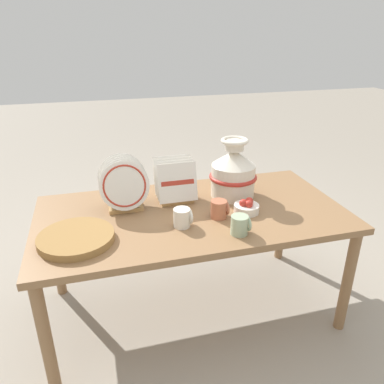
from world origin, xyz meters
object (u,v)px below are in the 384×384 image
object	(u,v)px
ceramic_vase	(233,172)
dish_rack_round_plates	(124,186)
mug_terracotta_glaze	(220,209)
dish_rack_square_plates	(175,185)
wicker_charger_stack	(76,238)
mug_sage_glaze	(240,225)
mug_cream_glaze	(183,218)
fruit_bowl	(247,207)

from	to	relation	value
ceramic_vase	dish_rack_round_plates	world-z (taller)	ceramic_vase
dish_rack_round_plates	mug_terracotta_glaze	size ratio (longest dim) A/B	2.99
ceramic_vase	mug_terracotta_glaze	distance (m)	0.30
dish_rack_square_plates	mug_terracotta_glaze	bearing A→B (deg)	-57.10
ceramic_vase	mug_terracotta_glaze	bearing A→B (deg)	-124.23
ceramic_vase	wicker_charger_stack	size ratio (longest dim) A/B	0.98
mug_terracotta_glaze	mug_sage_glaze	world-z (taller)	same
ceramic_vase	dish_rack_square_plates	distance (m)	0.33
mug_sage_glaze	mug_cream_glaze	bearing A→B (deg)	149.60
ceramic_vase	mug_cream_glaze	world-z (taller)	ceramic_vase
ceramic_vase	fruit_bowl	bearing A→B (deg)	-91.50
ceramic_vase	mug_sage_glaze	size ratio (longest dim) A/B	3.63
mug_sage_glaze	mug_terracotta_glaze	bearing A→B (deg)	102.15
ceramic_vase	wicker_charger_stack	xyz separation A→B (m)	(-0.85, -0.29, -0.12)
mug_cream_glaze	fruit_bowl	bearing A→B (deg)	8.73
ceramic_vase	dish_rack_round_plates	distance (m)	0.61
mug_sage_glaze	dish_rack_square_plates	bearing A→B (deg)	115.19
dish_rack_square_plates	mug_cream_glaze	distance (m)	0.30
fruit_bowl	ceramic_vase	bearing A→B (deg)	88.50
mug_cream_glaze	mug_terracotta_glaze	distance (m)	0.20
dish_rack_square_plates	mug_cream_glaze	size ratio (longest dim) A/B	2.52
mug_cream_glaze	dish_rack_round_plates	bearing A→B (deg)	132.43
ceramic_vase	mug_cream_glaze	size ratio (longest dim) A/B	3.63
ceramic_vase	dish_rack_square_plates	world-z (taller)	ceramic_vase
ceramic_vase	mug_sage_glaze	bearing A→B (deg)	-106.20
fruit_bowl	wicker_charger_stack	bearing A→B (deg)	-175.54
dish_rack_square_plates	wicker_charger_stack	size ratio (longest dim) A/B	0.68
dish_rack_square_plates	ceramic_vase	bearing A→B (deg)	-4.63
dish_rack_round_plates	mug_cream_glaze	xyz separation A→B (m)	(0.25, -0.27, -0.08)
ceramic_vase	mug_cream_glaze	distance (m)	0.46
dish_rack_square_plates	mug_terracotta_glaze	world-z (taller)	dish_rack_square_plates
dish_rack_round_plates	mug_cream_glaze	distance (m)	0.37
ceramic_vase	wicker_charger_stack	distance (m)	0.91
wicker_charger_stack	dish_rack_square_plates	bearing A→B (deg)	30.60
mug_terracotta_glaze	fruit_bowl	size ratio (longest dim) A/B	0.70
wicker_charger_stack	ceramic_vase	bearing A→B (deg)	18.47
mug_cream_glaze	fruit_bowl	size ratio (longest dim) A/B	0.70
dish_rack_round_plates	dish_rack_square_plates	distance (m)	0.28
dish_rack_square_plates	mug_sage_glaze	world-z (taller)	dish_rack_square_plates
mug_sage_glaze	fruit_bowl	world-z (taller)	mug_sage_glaze
dish_rack_round_plates	mug_sage_glaze	size ratio (longest dim) A/B	2.99
mug_cream_glaze	ceramic_vase	bearing A→B (deg)	37.31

